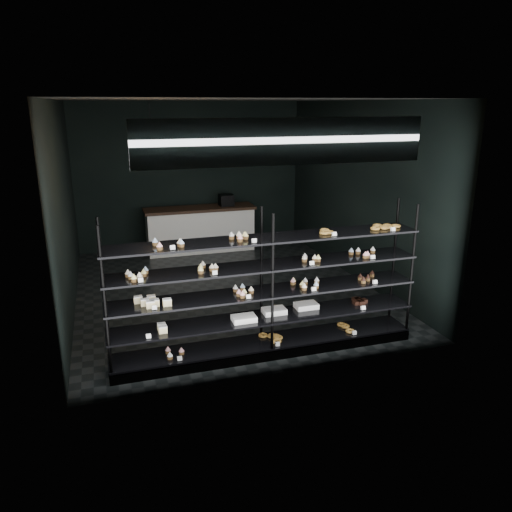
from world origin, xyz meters
The scene contains 5 objects.
room centered at (0.00, 0.00, 1.60)m, with size 5.01×6.01×3.20m.
display_shelf centered at (-0.07, -2.45, 0.63)m, with size 4.00×0.50×1.91m.
signage centered at (0.00, -2.93, 2.75)m, with size 3.30×0.05×0.50m.
pendant_lamp centered at (-1.23, -1.02, 2.45)m, with size 0.30×0.30×0.88m.
service_counter centered at (0.09, 2.50, 0.50)m, with size 2.40×0.65×1.23m.
Camera 1 is at (-1.95, -8.06, 3.14)m, focal length 35.00 mm.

